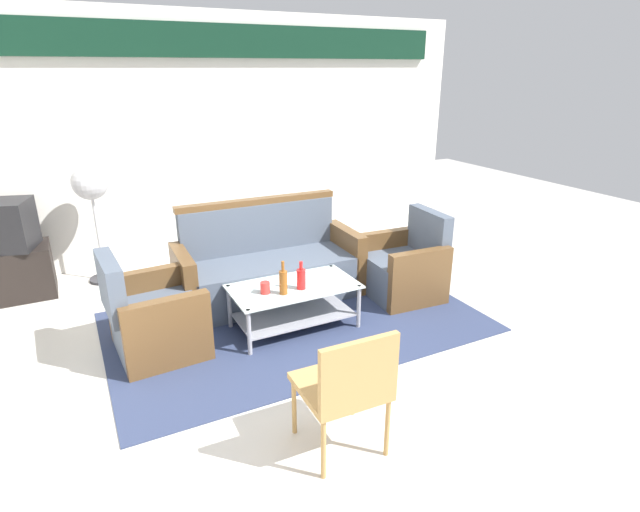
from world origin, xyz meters
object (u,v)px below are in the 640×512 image
Objects in this scene: coffee_table at (294,300)px; wicker_chair at (347,383)px; armchair_right at (404,268)px; couch at (269,268)px; bottle_brown at (283,282)px; cup at (265,288)px; tv_stand at (9,273)px; pedestal_fan at (91,189)px; bottle_red at (301,278)px; armchair_left at (153,319)px.

wicker_chair is at bearing -103.11° from coffee_table.
couch is at bearing 69.44° from armchair_right.
bottle_brown reaches higher than cup.
armchair_right is 1.06× the size of tv_stand.
coffee_table is at bearing 6.85° from cup.
couch is at bearing 77.21° from bottle_brown.
wicker_chair is (-0.22, -1.46, -0.03)m from bottle_brown.
couch is 6.21× the size of bottle_brown.
tv_stand is 1.15m from pedestal_fan.
bottle_red is 2.49× the size of cup.
bottle_brown is at bearing -43.00° from tv_stand.
tv_stand is (-1.11, 1.72, -0.03)m from armchair_left.
coffee_table is 11.00× the size of cup.
couch is 2.14× the size of armchair_left.
bottle_red is at bearing 103.82° from armchair_right.
couch is 0.70m from coffee_table.
pedestal_fan is at bearing 3.29° from tv_stand.
couch reaches higher than wicker_chair.
cup is (-0.28, -0.03, 0.19)m from coffee_table.
armchair_right is 1.47m from bottle_brown.
pedestal_fan is (-0.24, 1.77, 0.73)m from armchair_left.
bottle_red is (0.03, -0.09, 0.23)m from coffee_table.
pedestal_fan is at bearing 107.97° from wicker_chair.
bottle_brown is at bearing 78.63° from couch.
couch is at bearing 66.55° from cup.
armchair_right is 2.90× the size of bottle_brown.
wicker_chair is at bearing -105.06° from bottle_red.
armchair_left is 2.90× the size of bottle_brown.
bottle_red is at bearing -40.33° from tv_stand.
tv_stand is at bearing 67.57° from armchair_right.
armchair_right is 2.38m from wicker_chair.
armchair_left is 1.06× the size of tv_stand.
cup is 0.12× the size of wicker_chair.
wicker_chair is (-1.65, -1.71, 0.21)m from armchair_right.
cup is 0.08× the size of pedestal_fan.
pedestal_fan reaches higher than bottle_red.
coffee_table is 1.31× the size of wicker_chair.
couch is 0.86m from bottle_brown.
armchair_left reaches higher than bottle_red.
bottle_brown is 0.35× the size of wicker_chair.
bottle_red reaches higher than tv_stand.
tv_stand is 0.95× the size of wicker_chair.
armchair_left is 1.01× the size of wicker_chair.
coffee_table is 0.31m from bottle_brown.
bottle_red is (0.18, 0.03, -0.02)m from bottle_brown.
tv_stand is at bearing -25.57° from couch.
cup is (-1.56, -0.17, 0.17)m from armchair_right.
armchair_right is 3.96m from tv_stand.
bottle_brown reaches higher than coffee_table.
coffee_table is 0.34m from cup.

